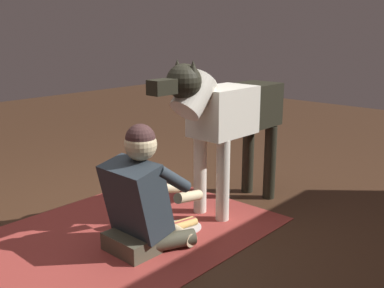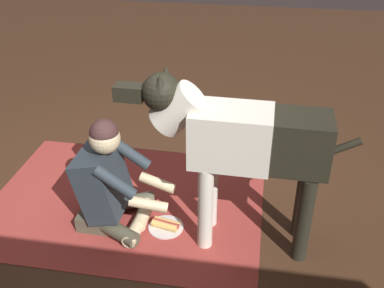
% 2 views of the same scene
% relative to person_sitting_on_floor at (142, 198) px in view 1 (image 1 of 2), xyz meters
% --- Properties ---
extents(ground_plane, '(12.69, 12.69, 0.00)m').
position_rel_person_sitting_on_floor_xyz_m(ground_plane, '(0.02, -0.23, -0.34)').
color(ground_plane, '#3E2718').
extents(area_rug, '(2.09, 1.54, 0.01)m').
position_rel_person_sitting_on_floor_xyz_m(area_rug, '(-0.03, -0.24, -0.34)').
color(area_rug, maroon).
rests_on(area_rug, ground).
extents(person_sitting_on_floor, '(0.68, 0.58, 0.84)m').
position_rel_person_sitting_on_floor_xyz_m(person_sitting_on_floor, '(0.00, 0.00, 0.00)').
color(person_sitting_on_floor, '#4C4A38').
rests_on(person_sitting_on_floor, ground).
extents(large_dog, '(1.50, 0.34, 1.22)m').
position_rel_person_sitting_on_floor_xyz_m(large_dog, '(-0.89, 0.02, 0.43)').
color(large_dog, silver).
rests_on(large_dog, ground).
extents(hot_dog_on_plate, '(0.26, 0.26, 0.06)m').
position_rel_person_sitting_on_floor_xyz_m(hot_dog_on_plate, '(-0.39, 0.01, -0.32)').
color(hot_dog_on_plate, silver).
rests_on(hot_dog_on_plate, ground).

